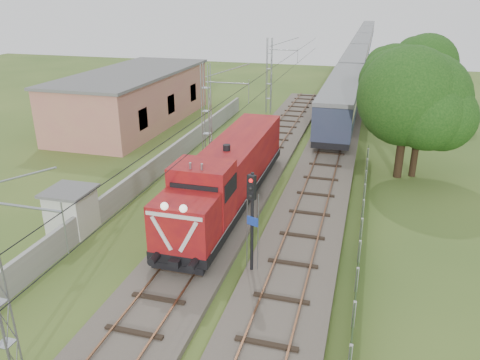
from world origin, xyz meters
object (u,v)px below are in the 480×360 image
(locomotive, at_px, (229,173))
(signal_post, at_px, (252,208))
(relay_hut, at_px, (72,210))
(coach_rake, at_px, (361,47))

(locomotive, relative_size, signal_post, 3.29)
(signal_post, xyz_separation_m, relay_hut, (-10.61, 1.65, -2.27))
(locomotive, bearing_deg, relay_hut, -143.74)
(locomotive, relative_size, coach_rake, 0.14)
(locomotive, xyz_separation_m, relay_hut, (-7.40, -5.43, -0.96))
(coach_rake, bearing_deg, locomotive, -94.03)
(signal_post, bearing_deg, coach_rake, 88.69)
(coach_rake, relative_size, relay_hut, 47.77)
(locomotive, height_order, signal_post, signal_post)
(locomotive, height_order, relay_hut, locomotive)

